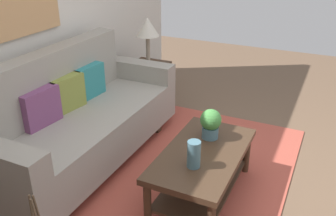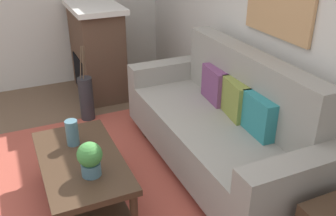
{
  "view_description": "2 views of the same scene",
  "coord_description": "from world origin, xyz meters",
  "views": [
    {
      "loc": [
        -2.43,
        -0.51,
        2.01
      ],
      "look_at": [
        0.22,
        0.74,
        0.62
      ],
      "focal_mm": 39.23,
      "sensor_mm": 36.0,
      "label": 1
    },
    {
      "loc": [
        2.43,
        -0.07,
        2.08
      ],
      "look_at": [
        -0.12,
        1.07,
        0.67
      ],
      "focal_mm": 40.43,
      "sensor_mm": 36.0,
      "label": 2
    }
  ],
  "objects": [
    {
      "name": "table_lamp",
      "position": [
        1.38,
        1.56,
        0.99
      ],
      "size": [
        0.28,
        0.28,
        0.57
      ],
      "color": "gray",
      "rests_on": "side_table"
    },
    {
      "name": "throw_pillow_plum",
      "position": [
        -0.36,
        1.66,
        0.68
      ],
      "size": [
        0.37,
        0.15,
        0.32
      ],
      "primitive_type": "cube",
      "rotation": [
        0.0,
        0.0,
        -0.1
      ],
      "color": "#7A4270",
      "rests_on": "couch"
    },
    {
      "name": "throw_pillow_olive",
      "position": [
        -0.02,
        1.66,
        0.68
      ],
      "size": [
        0.37,
        0.17,
        0.32
      ],
      "primitive_type": "cube",
      "rotation": [
        0.0,
        0.0,
        -0.15
      ],
      "color": "olive",
      "rests_on": "couch"
    },
    {
      "name": "tabletop_vase",
      "position": [
        -0.27,
        0.3,
        0.54
      ],
      "size": [
        0.1,
        0.1,
        0.21
      ],
      "primitive_type": "cylinder",
      "color": "slate",
      "rests_on": "coffee_table"
    },
    {
      "name": "throw_pillow_teal",
      "position": [
        0.32,
        1.66,
        0.68
      ],
      "size": [
        0.37,
        0.14,
        0.32
      ],
      "primitive_type": "cube",
      "rotation": [
        0.0,
        0.0,
        -0.07
      ],
      "color": "teal",
      "rests_on": "couch"
    },
    {
      "name": "area_rug",
      "position": [
        0.0,
        0.5,
        0.01
      ],
      "size": [
        2.95,
        1.71,
        0.01
      ],
      "primitive_type": "cube",
      "color": "#B24C3D",
      "rests_on": "ground_plane"
    },
    {
      "name": "ground_plane",
      "position": [
        0.0,
        0.0,
        0.0
      ],
      "size": [
        9.36,
        9.36,
        0.0
      ],
      "primitive_type": "plane",
      "color": "brown"
    },
    {
      "name": "wall_back",
      "position": [
        0.0,
        2.08,
        1.35
      ],
      "size": [
        5.36,
        0.1,
        2.7
      ],
      "primitive_type": "cube",
      "color": "silver",
      "rests_on": "ground_plane"
    },
    {
      "name": "couch",
      "position": [
        -0.02,
        1.54,
        0.43
      ],
      "size": [
        2.19,
        0.84,
        1.08
      ],
      "color": "gray",
      "rests_on": "ground_plane"
    },
    {
      "name": "coffee_table",
      "position": [
        -0.04,
        0.3,
        0.31
      ],
      "size": [
        1.1,
        0.6,
        0.43
      ],
      "color": "#422D1E",
      "rests_on": "ground_plane"
    },
    {
      "name": "side_table",
      "position": [
        1.38,
        1.56,
        0.28
      ],
      "size": [
        0.44,
        0.44,
        0.56
      ],
      "primitive_type": "cube",
      "color": "#422D1E",
      "rests_on": "ground_plane"
    },
    {
      "name": "potted_plant_tabletop",
      "position": [
        0.19,
        0.33,
        0.57
      ],
      "size": [
        0.18,
        0.18,
        0.26
      ],
      "color": "slate",
      "rests_on": "coffee_table"
    }
  ]
}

